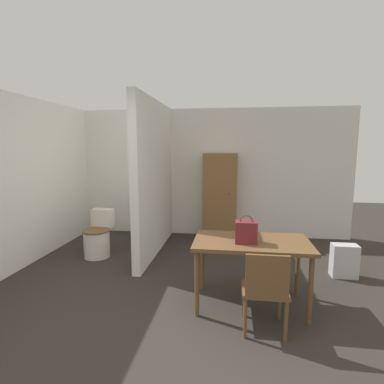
# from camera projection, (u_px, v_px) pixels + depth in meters

# --- Properties ---
(ground_plane) EXTENTS (16.00, 16.00, 0.00)m
(ground_plane) POSITION_uv_depth(u_px,v_px,m) (151.00, 364.00, 2.44)
(ground_plane) COLOR #2D2823
(wall_back) EXTENTS (5.77, 0.12, 2.50)m
(wall_back) POSITION_uv_depth(u_px,v_px,m) (201.00, 173.00, 6.00)
(wall_back) COLOR silver
(wall_back) RESTS_ON ground_plane
(wall_left) EXTENTS (0.12, 4.76, 2.50)m
(wall_left) POSITION_uv_depth(u_px,v_px,m) (23.00, 182.00, 4.42)
(wall_left) COLOR silver
(wall_left) RESTS_ON ground_plane
(partition_wall) EXTENTS (0.12, 2.16, 2.50)m
(partition_wall) POSITION_uv_depth(u_px,v_px,m) (155.00, 178.00, 4.96)
(partition_wall) COLOR silver
(partition_wall) RESTS_ON ground_plane
(dining_table) EXTENTS (1.24, 0.71, 0.75)m
(dining_table) POSITION_uv_depth(u_px,v_px,m) (251.00, 248.00, 3.26)
(dining_table) COLOR brown
(dining_table) RESTS_ON ground_plane
(wooden_chair) EXTENTS (0.43, 0.43, 0.81)m
(wooden_chair) POSITION_uv_depth(u_px,v_px,m) (265.00, 288.00, 2.80)
(wooden_chair) COLOR brown
(wooden_chair) RESTS_ON ground_plane
(toilet) EXTENTS (0.43, 0.58, 0.73)m
(toilet) POSITION_uv_depth(u_px,v_px,m) (98.00, 238.00, 4.86)
(toilet) COLOR silver
(toilet) RESTS_ON ground_plane
(handbag) EXTENTS (0.23, 0.16, 0.30)m
(handbag) POSITION_uv_depth(u_px,v_px,m) (246.00, 232.00, 3.15)
(handbag) COLOR maroon
(handbag) RESTS_ON dining_table
(wooden_cabinet) EXTENTS (0.63, 0.42, 1.65)m
(wooden_cabinet) POSITION_uv_depth(u_px,v_px,m) (220.00, 196.00, 5.73)
(wooden_cabinet) COLOR brown
(wooden_cabinet) RESTS_ON ground_plane
(space_heater) EXTENTS (0.33, 0.19, 0.45)m
(space_heater) POSITION_uv_depth(u_px,v_px,m) (344.00, 261.00, 4.06)
(space_heater) COLOR #BCBCC1
(space_heater) RESTS_ON ground_plane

